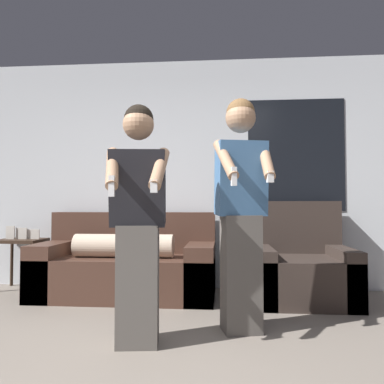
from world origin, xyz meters
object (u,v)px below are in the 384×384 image
(armchair, at_px, (301,269))
(side_table, at_px, (21,246))
(person_left, at_px, (138,220))
(couch, at_px, (127,266))
(person_right, at_px, (241,208))

(armchair, distance_m, side_table, 3.14)
(armchair, bearing_deg, person_left, -135.18)
(couch, xyz_separation_m, side_table, (-1.31, 0.21, 0.18))
(couch, distance_m, person_right, 1.70)
(person_left, relative_size, person_right, 0.93)
(armchair, height_order, side_table, armchair)
(couch, xyz_separation_m, person_left, (0.44, -1.41, 0.55))
(couch, height_order, person_left, person_left)
(armchair, distance_m, person_left, 2.02)
(side_table, relative_size, person_left, 0.44)
(person_right, bearing_deg, side_table, 152.79)
(side_table, relative_size, person_right, 0.40)
(armchair, height_order, person_left, person_left)
(person_left, bearing_deg, person_right, 25.25)
(person_left, xyz_separation_m, person_right, (0.73, 0.34, 0.08))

